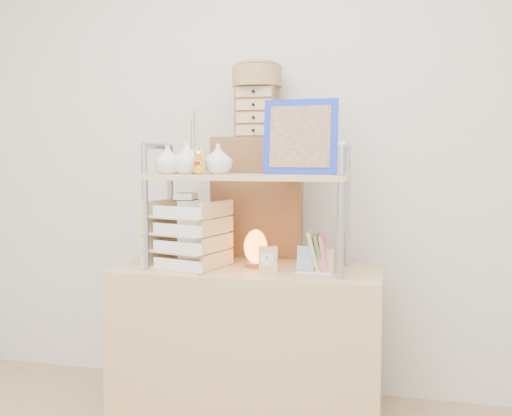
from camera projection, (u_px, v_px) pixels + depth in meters
The scene contains 10 objects.
room_shell at pixel (182, 10), 1.72m from camera, with size 3.42×3.41×2.61m.
desk at pixel (248, 348), 2.62m from camera, with size 1.20×0.50×0.75m, color tan.
cabinet at pixel (258, 268), 2.96m from camera, with size 0.45×0.24×1.35m, color brown.
hutch at pixel (234, 171), 2.57m from camera, with size 0.90×0.34×0.76m.
letter_tray at pixel (186, 238), 2.57m from camera, with size 0.34×0.33×0.34m.
salt_lamp at pixel (255, 248), 2.59m from camera, with size 0.11×0.11×0.17m.
desk_clock at pixel (268, 259), 2.48m from camera, with size 0.09×0.06×0.11m.
postcard_stand at pixel (315, 265), 2.46m from camera, with size 0.16×0.06×0.11m.
drawer_chest at pixel (257, 112), 2.87m from camera, with size 0.20×0.16×0.25m.
woven_basket at pixel (257, 77), 2.85m from camera, with size 0.25×0.25×0.10m, color olive.
Camera 1 is at (0.62, -1.27, 1.25)m, focal length 40.00 mm.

